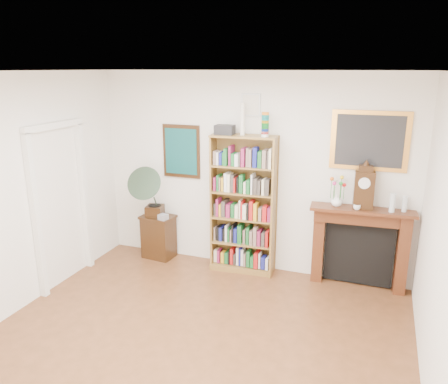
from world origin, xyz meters
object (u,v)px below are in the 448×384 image
(fireplace, at_px, (360,240))
(teacup, at_px, (357,207))
(cd_stack, at_px, (163,217))
(mantel_clock, at_px, (364,188))
(bottle_left, at_px, (392,203))
(flower_vase, at_px, (337,200))
(bookshelf, at_px, (243,197))
(gramophone, at_px, (149,189))
(bottle_right, at_px, (405,204))
(side_cabinet, at_px, (159,236))

(fireplace, xyz_separation_m, teacup, (-0.07, -0.14, 0.49))
(cd_stack, height_order, mantel_clock, mantel_clock)
(fireplace, xyz_separation_m, bottle_left, (0.34, -0.08, 0.58))
(cd_stack, distance_m, bottle_left, 3.17)
(cd_stack, bearing_deg, teacup, 1.71)
(flower_vase, relative_size, bottle_left, 0.62)
(fireplace, bearing_deg, bookshelf, 178.85)
(fireplace, relative_size, gramophone, 1.64)
(bookshelf, relative_size, teacup, 23.98)
(mantel_clock, relative_size, flower_vase, 3.77)
(teacup, xyz_separation_m, bottle_right, (0.56, 0.12, 0.06))
(cd_stack, xyz_separation_m, bottle_right, (3.27, 0.21, 0.49))
(flower_vase, bearing_deg, side_cabinet, -179.16)
(fireplace, distance_m, bottle_left, 0.68)
(gramophone, bearing_deg, cd_stack, -10.50)
(teacup, height_order, bottle_right, bottle_right)
(side_cabinet, distance_m, cd_stack, 0.42)
(cd_stack, xyz_separation_m, flower_vase, (2.45, 0.15, 0.47))
(flower_vase, distance_m, bottle_right, 0.82)
(fireplace, bearing_deg, flower_vase, -173.39)
(cd_stack, relative_size, flower_vase, 0.80)
(teacup, bearing_deg, gramophone, -178.33)
(mantel_clock, distance_m, flower_vase, 0.38)
(gramophone, bearing_deg, bookshelf, -6.03)
(fireplace, distance_m, teacup, 0.52)
(flower_vase, distance_m, bottle_left, 0.67)
(mantel_clock, xyz_separation_m, bottle_right, (0.49, 0.06, -0.17))
(mantel_clock, xyz_separation_m, teacup, (-0.06, -0.07, -0.23))
(teacup, relative_size, bottle_left, 0.39)
(bottle_right, bearing_deg, bottle_left, -156.11)
(bookshelf, xyz_separation_m, fireplace, (1.59, 0.08, -0.45))
(bookshelf, bearing_deg, fireplace, -0.85)
(side_cabinet, bearing_deg, bottle_right, 7.46)
(gramophone, bearing_deg, bottle_right, -8.16)
(mantel_clock, distance_m, bottle_right, 0.52)
(bottle_right, bearing_deg, bookshelf, -178.00)
(side_cabinet, xyz_separation_m, bottle_right, (3.42, 0.09, 0.87))
(cd_stack, height_order, teacup, teacup)
(bookshelf, relative_size, bottle_right, 11.29)
(mantel_clock, bearing_deg, flower_vase, 172.16)
(cd_stack, bearing_deg, flower_vase, 3.61)
(bottle_left, bearing_deg, gramophone, -177.50)
(flower_vase, relative_size, teacup, 1.58)
(bookshelf, distance_m, side_cabinet, 1.55)
(bottle_right, bearing_deg, side_cabinet, -178.52)
(gramophone, height_order, bottle_left, gramophone)
(fireplace, distance_m, gramophone, 3.04)
(cd_stack, xyz_separation_m, bottle_left, (3.13, 0.14, 0.51))
(teacup, bearing_deg, fireplace, 63.35)
(cd_stack, xyz_separation_m, mantel_clock, (2.78, 0.15, 0.67))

